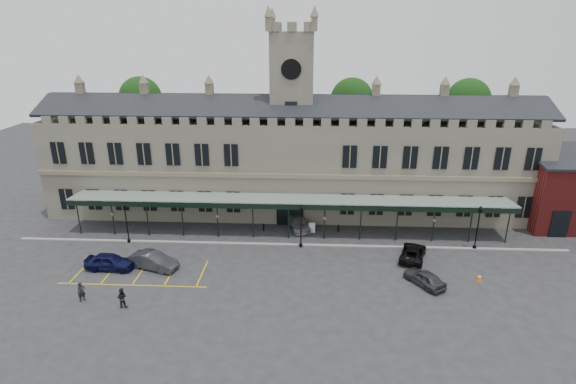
{
  "coord_description": "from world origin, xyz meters",
  "views": [
    {
      "loc": [
        2.17,
        -38.63,
        22.32
      ],
      "look_at": [
        0.0,
        6.0,
        6.0
      ],
      "focal_mm": 28.0,
      "sensor_mm": 36.0,
      "label": 1
    }
  ],
  "objects_px": {
    "car_left_a": "(110,262)",
    "car_right_a": "(425,278)",
    "person_b": "(122,298)",
    "car_van": "(413,253)",
    "car_left_b": "(153,261)",
    "lamp_post_left": "(126,219)",
    "traffic_cone": "(479,278)",
    "clock_tower": "(292,109)",
    "car_taxi": "(298,223)",
    "lamp_post_mid": "(301,222)",
    "person_a": "(81,292)",
    "lamp_post_right": "(478,224)",
    "sign_board": "(312,228)",
    "station_building": "(292,162)"
  },
  "relations": [
    {
      "from": "lamp_post_mid",
      "to": "car_left_a",
      "type": "distance_m",
      "value": 19.62
    },
    {
      "from": "car_left_a",
      "to": "car_van",
      "type": "bearing_deg",
      "value": -80.62
    },
    {
      "from": "car_left_b",
      "to": "car_van",
      "type": "distance_m",
      "value": 26.17
    },
    {
      "from": "car_left_a",
      "to": "person_b",
      "type": "relative_size",
      "value": 2.61
    },
    {
      "from": "lamp_post_left",
      "to": "traffic_cone",
      "type": "xyz_separation_m",
      "value": [
        35.95,
        -6.48,
        -2.41
      ]
    },
    {
      "from": "traffic_cone",
      "to": "car_right_a",
      "type": "distance_m",
      "value": 5.37
    },
    {
      "from": "lamp_post_mid",
      "to": "car_right_a",
      "type": "height_order",
      "value": "lamp_post_mid"
    },
    {
      "from": "person_a",
      "to": "car_right_a",
      "type": "bearing_deg",
      "value": -36.84
    },
    {
      "from": "station_building",
      "to": "car_left_b",
      "type": "height_order",
      "value": "station_building"
    },
    {
      "from": "lamp_post_right",
      "to": "person_b",
      "type": "xyz_separation_m",
      "value": [
        -33.56,
        -12.33,
        -2.06
      ]
    },
    {
      "from": "traffic_cone",
      "to": "car_right_a",
      "type": "bearing_deg",
      "value": -170.94
    },
    {
      "from": "car_right_a",
      "to": "person_a",
      "type": "bearing_deg",
      "value": -26.53
    },
    {
      "from": "lamp_post_right",
      "to": "traffic_cone",
      "type": "xyz_separation_m",
      "value": [
        -1.81,
        -6.64,
        -2.61
      ]
    },
    {
      "from": "lamp_post_mid",
      "to": "sign_board",
      "type": "height_order",
      "value": "lamp_post_mid"
    },
    {
      "from": "lamp_post_mid",
      "to": "person_a",
      "type": "xyz_separation_m",
      "value": [
        -18.76,
        -11.24,
        -2.04
      ]
    },
    {
      "from": "car_taxi",
      "to": "car_van",
      "type": "bearing_deg",
      "value": -48.11
    },
    {
      "from": "lamp_post_mid",
      "to": "car_left_b",
      "type": "relative_size",
      "value": 1.0
    },
    {
      "from": "car_left_b",
      "to": "person_b",
      "type": "relative_size",
      "value": 2.72
    },
    {
      "from": "clock_tower",
      "to": "car_left_a",
      "type": "xyz_separation_m",
      "value": [
        -17.2,
        -16.55,
        -12.3
      ]
    },
    {
      "from": "clock_tower",
      "to": "car_left_b",
      "type": "distance_m",
      "value": 24.1
    },
    {
      "from": "car_left_a",
      "to": "car_van",
      "type": "xyz_separation_m",
      "value": [
        30.2,
        3.59,
        -0.13
      ]
    },
    {
      "from": "car_left_a",
      "to": "lamp_post_right",
      "type": "bearing_deg",
      "value": -78.15
    },
    {
      "from": "car_left_a",
      "to": "person_b",
      "type": "distance_m",
      "value": 7.29
    },
    {
      "from": "car_left_a",
      "to": "car_van",
      "type": "distance_m",
      "value": 30.41
    },
    {
      "from": "traffic_cone",
      "to": "person_b",
      "type": "bearing_deg",
      "value": -169.84
    },
    {
      "from": "car_taxi",
      "to": "person_b",
      "type": "height_order",
      "value": "person_b"
    },
    {
      "from": "traffic_cone",
      "to": "sign_board",
      "type": "relative_size",
      "value": 0.6
    },
    {
      "from": "car_right_a",
      "to": "person_a",
      "type": "distance_m",
      "value": 30.59
    },
    {
      "from": "clock_tower",
      "to": "car_right_a",
      "type": "xyz_separation_m",
      "value": [
        13.0,
        -17.96,
        -12.4
      ]
    },
    {
      "from": "car_left_a",
      "to": "car_right_a",
      "type": "relative_size",
      "value": 1.15
    },
    {
      "from": "car_left_a",
      "to": "person_a",
      "type": "xyz_separation_m",
      "value": [
        -0.12,
        -5.52,
        0.09
      ]
    },
    {
      "from": "car_left_b",
      "to": "person_b",
      "type": "height_order",
      "value": "person_b"
    },
    {
      "from": "lamp_post_left",
      "to": "car_left_a",
      "type": "xyz_separation_m",
      "value": [
        0.46,
        -5.91,
        -1.96
      ]
    },
    {
      "from": "lamp_post_left",
      "to": "car_van",
      "type": "height_order",
      "value": "lamp_post_left"
    },
    {
      "from": "traffic_cone",
      "to": "car_taxi",
      "type": "relative_size",
      "value": 0.15
    },
    {
      "from": "clock_tower",
      "to": "lamp_post_right",
      "type": "distance_m",
      "value": 24.83
    },
    {
      "from": "lamp_post_mid",
      "to": "station_building",
      "type": "bearing_deg",
      "value": 97.64
    },
    {
      "from": "car_left_a",
      "to": "person_a",
      "type": "distance_m",
      "value": 5.52
    },
    {
      "from": "traffic_cone",
      "to": "sign_board",
      "type": "height_order",
      "value": "sign_board"
    },
    {
      "from": "lamp_post_right",
      "to": "car_left_b",
      "type": "xyz_separation_m",
      "value": [
        -33.08,
        -5.69,
        -2.15
      ]
    },
    {
      "from": "lamp_post_mid",
      "to": "car_right_a",
      "type": "bearing_deg",
      "value": -31.66
    },
    {
      "from": "traffic_cone",
      "to": "lamp_post_right",
      "type": "bearing_deg",
      "value": 74.77
    },
    {
      "from": "lamp_post_left",
      "to": "lamp_post_right",
      "type": "xyz_separation_m",
      "value": [
        37.76,
        0.17,
        0.2
      ]
    },
    {
      "from": "car_van",
      "to": "lamp_post_right",
      "type": "bearing_deg",
      "value": -141.57
    },
    {
      "from": "car_left_a",
      "to": "sign_board",
      "type": "bearing_deg",
      "value": -62.24
    },
    {
      "from": "clock_tower",
      "to": "lamp_post_mid",
      "type": "height_order",
      "value": "clock_tower"
    },
    {
      "from": "person_a",
      "to": "clock_tower",
      "type": "bearing_deg",
      "value": 7.32
    },
    {
      "from": "lamp_post_mid",
      "to": "car_van",
      "type": "relative_size",
      "value": 1.01
    },
    {
      "from": "station_building",
      "to": "traffic_cone",
      "type": "distance_m",
      "value": 25.73
    },
    {
      "from": "clock_tower",
      "to": "traffic_cone",
      "type": "bearing_deg",
      "value": -43.09
    }
  ]
}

